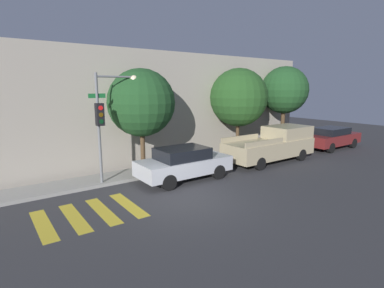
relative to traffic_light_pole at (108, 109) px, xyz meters
name	(u,v)px	position (x,y,z in m)	size (l,w,h in m)	color
ground_plane	(186,200)	(1.59, -3.37, -3.23)	(60.00, 60.00, 0.00)	#333335
sidewalk	(139,173)	(1.59, 0.66, -3.16)	(26.00, 1.65, 0.14)	gray
building_row	(105,107)	(1.59, 4.88, -0.22)	(26.00, 6.00, 6.01)	#A89E8E
crosswalk	(89,214)	(-1.76, -2.57, -3.23)	(3.22, 2.60, 0.00)	gold
traffic_light_pole	(108,109)	(0.00, 0.00, 0.00)	(2.18, 0.56, 4.71)	slate
sedan_near_corner	(184,163)	(2.89, -1.27, -2.44)	(4.25, 1.86, 1.49)	#B7BABF
pickup_truck	(273,144)	(9.00, -1.27, -2.27)	(5.57, 2.04, 1.91)	tan
sedan_middle	(331,137)	(15.03, -1.27, -2.45)	(4.52, 1.82, 1.45)	maroon
tree_near_corner	(141,103)	(1.92, 0.83, 0.18)	(3.19, 3.19, 5.01)	#4C3823
tree_midblock	(239,98)	(8.23, 0.83, 0.30)	(3.41, 3.41, 5.24)	#4C3823
tree_far_end	(284,90)	(12.45, 0.83, 0.70)	(3.12, 3.12, 5.51)	#4C3823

